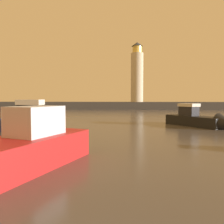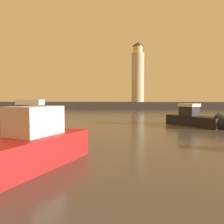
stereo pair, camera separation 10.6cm
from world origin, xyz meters
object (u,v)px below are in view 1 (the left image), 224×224
(lighthouse, at_px, (137,74))
(motorboat_5, at_px, (2,155))
(motorboat_0, at_px, (21,121))
(motorboat_1, at_px, (202,120))

(lighthouse, relative_size, motorboat_5, 1.85)
(motorboat_0, xyz_separation_m, motorboat_1, (17.30, 4.76, -0.22))
(lighthouse, bearing_deg, motorboat_1, -81.87)
(lighthouse, height_order, motorboat_1, lighthouse)
(motorboat_1, distance_m, motorboat_5, 20.64)
(motorboat_5, bearing_deg, motorboat_0, 112.49)
(lighthouse, relative_size, motorboat_0, 2.57)
(lighthouse, relative_size, motorboat_1, 2.08)
(lighthouse, distance_m, motorboat_0, 45.61)
(lighthouse, bearing_deg, motorboat_0, -105.29)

